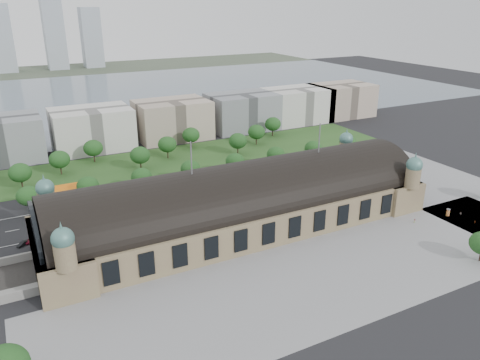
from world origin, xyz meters
name	(u,v)px	position (x,y,z in m)	size (l,w,h in m)	color
ground	(242,227)	(0.00, 0.00, 0.00)	(900.00, 900.00, 0.00)	black
station	(242,203)	(0.00, 0.00, 10.28)	(150.00, 48.40, 44.30)	#877953
plaza_south	(333,275)	(10.00, -44.00, 0.00)	(190.00, 48.00, 0.12)	gray
plaza_east	(429,183)	(103.00, 0.00, 0.00)	(56.00, 100.00, 0.12)	gray
road_slab	(162,202)	(-20.00, 38.00, 0.00)	(260.00, 26.00, 0.10)	black
grass_belt	(138,164)	(-15.00, 93.00, 0.00)	(300.00, 45.00, 0.10)	#284E1F
petrol_station	(70,188)	(-53.91, 65.28, 2.95)	(14.00, 13.00, 5.05)	orange
lake	(91,97)	(0.00, 298.00, 0.00)	(700.00, 320.00, 0.08)	slate
far_shore	(60,70)	(0.00, 498.00, 0.00)	(700.00, 120.00, 0.14)	#44513D
far_tower_left	(2,38)	(-60.00, 508.00, 40.00)	(24.00, 24.00, 80.00)	#9EA8B2
far_tower_mid	(54,35)	(0.00, 508.00, 42.50)	(24.00, 24.00, 85.00)	#9EA8B2
far_tower_right	(91,38)	(45.00, 508.00, 37.50)	(24.00, 24.00, 75.00)	#9EA8B2
office_3	(92,129)	(-30.00, 133.00, 12.00)	(45.00, 32.00, 24.00)	silver
office_4	(173,120)	(20.00, 133.00, 12.00)	(45.00, 32.00, 24.00)	#BBA793
office_5	(242,112)	(70.00, 133.00, 12.00)	(45.00, 32.00, 24.00)	gray
office_6	(297,105)	(115.00, 133.00, 12.00)	(45.00, 32.00, 24.00)	silver
office_7	(341,100)	(155.00, 133.00, 12.00)	(45.00, 32.00, 24.00)	#BBA793
tree_row_2	(28,196)	(-72.00, 53.00, 7.43)	(9.60, 9.60, 11.52)	#2D2116
tree_row_3	(88,186)	(-48.00, 53.00, 7.43)	(9.60, 9.60, 11.52)	#2D2116
tree_row_4	(142,177)	(-24.00, 53.00, 7.43)	(9.60, 9.60, 11.52)	#2D2116
tree_row_5	(190,169)	(0.00, 53.00, 7.43)	(9.60, 9.60, 11.52)	#2D2116
tree_row_6	(235,161)	(24.00, 53.00, 7.43)	(9.60, 9.60, 11.52)	#2D2116
tree_row_7	(276,155)	(48.00, 53.00, 7.43)	(9.60, 9.60, 11.52)	#2D2116
tree_row_8	(313,148)	(72.00, 53.00, 7.43)	(9.60, 9.60, 11.52)	#2D2116
tree_row_9	(348,143)	(96.00, 53.00, 7.43)	(9.60, 9.60, 11.52)	#2D2116
tree_belt_3	(20,173)	(-73.00, 83.00, 8.05)	(10.40, 10.40, 12.48)	#2D2116
tree_belt_4	(59,159)	(-54.00, 95.00, 8.05)	(10.40, 10.40, 12.48)	#2D2116
tree_belt_5	(93,148)	(-35.00, 107.00, 8.05)	(10.40, 10.40, 12.48)	#2D2116
tree_belt_6	(140,155)	(-16.00, 83.00, 8.05)	(10.40, 10.40, 12.48)	#2D2116
tree_belt_7	(167,144)	(3.00, 95.00, 8.05)	(10.40, 10.40, 12.48)	#2D2116
tree_belt_8	(191,135)	(22.00, 107.00, 8.05)	(10.40, 10.40, 12.48)	#2D2116
tree_belt_9	(238,141)	(41.00, 83.00, 8.05)	(10.40, 10.40, 12.48)	#2D2116
tree_belt_10	(256,132)	(60.00, 95.00, 8.05)	(10.40, 10.40, 12.48)	#2D2116
tree_belt_11	(273,124)	(79.00, 107.00, 8.05)	(10.40, 10.40, 12.48)	#2D2116
traffic_car_3	(157,195)	(-19.72, 44.70, 0.65)	(1.81, 4.46, 1.30)	maroon
traffic_car_4	(195,202)	(-7.82, 29.41, 0.76)	(1.80, 4.49, 1.53)	#1D1A4B
traffic_car_5	(295,172)	(52.28, 41.14, 0.83)	(1.75, 5.02, 1.65)	#515358
traffic_car_6	(366,167)	(89.77, 29.97, 0.65)	(2.15, 4.66, 1.29)	silver
parked_car_0	(23,244)	(-77.21, 23.45, 0.74)	(1.56, 4.49, 1.48)	black
parked_car_1	(31,240)	(-74.44, 25.00, 0.74)	(2.45, 5.32, 1.48)	maroon
parked_car_2	(82,231)	(-56.32, 24.17, 0.74)	(2.08, 5.12, 1.49)	#1E1B4C
parked_car_3	(121,222)	(-41.08, 25.00, 0.65)	(1.53, 3.79, 1.29)	#575B5F
parked_car_4	(112,228)	(-45.64, 21.50, 0.63)	(1.34, 3.85, 1.27)	silver
parked_car_5	(175,215)	(-20.11, 21.00, 0.82)	(2.73, 5.91, 1.64)	#95979D
parked_car_6	(127,220)	(-38.82, 25.00, 0.82)	(2.30, 5.66, 1.64)	black
bus_west	(196,198)	(-6.11, 31.99, 1.60)	(2.69, 11.50, 3.20)	red
bus_mid	(232,195)	(9.43, 27.00, 1.74)	(2.93, 12.51, 3.48)	silver
bus_east	(265,184)	(29.28, 32.00, 1.58)	(2.65, 11.34, 3.16)	beige
advertising_column	(448,212)	(80.00, -30.12, 1.56)	(1.58, 1.58, 3.00)	#CF3343
pedestrian_0	(415,221)	(62.81, -28.60, 0.83)	(0.81, 0.46, 1.65)	gray
pedestrian_1	(475,222)	(83.39, -40.21, 0.77)	(0.56, 0.37, 1.54)	gray
pedestrian_2	(460,214)	(84.80, -32.41, 0.87)	(0.85, 0.49, 1.75)	gray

